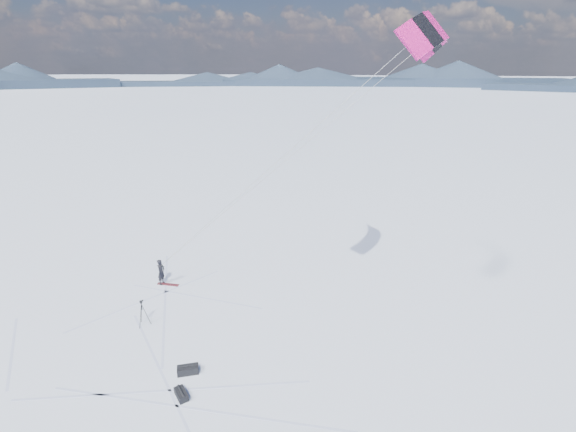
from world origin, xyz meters
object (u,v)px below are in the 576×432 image
at_px(snowboard, 168,284).
at_px(gear_bag_a, 188,370).
at_px(tripod, 142,309).
at_px(snowkiter, 162,284).
at_px(gear_bag_b, 181,394).

xyz_separation_m(snowboard, gear_bag_a, (5.96, -6.06, 0.16)).
bearing_deg(tripod, snowkiter, 82.87).
distance_m(tripod, gear_bag_b, 6.03).
bearing_deg(gear_bag_b, gear_bag_a, 150.05).
height_order(snowkiter, gear_bag_b, snowkiter).
height_order(snowkiter, snowboard, snowkiter).
xyz_separation_m(tripod, gear_bag_b, (4.93, -3.38, -0.77)).
bearing_deg(gear_bag_b, tripod, 179.90).
relative_size(tripod, gear_bag_a, 1.46).
distance_m(snowboard, gear_bag_b, 9.86).
bearing_deg(gear_bag_b, snowkiter, 167.98).
bearing_deg(snowkiter, snowboard, -93.53).
xyz_separation_m(snowkiter, snowboard, (0.40, 0.05, 0.02)).
height_order(snowboard, gear_bag_b, gear_bag_b).
bearing_deg(snowboard, gear_bag_b, -60.57).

